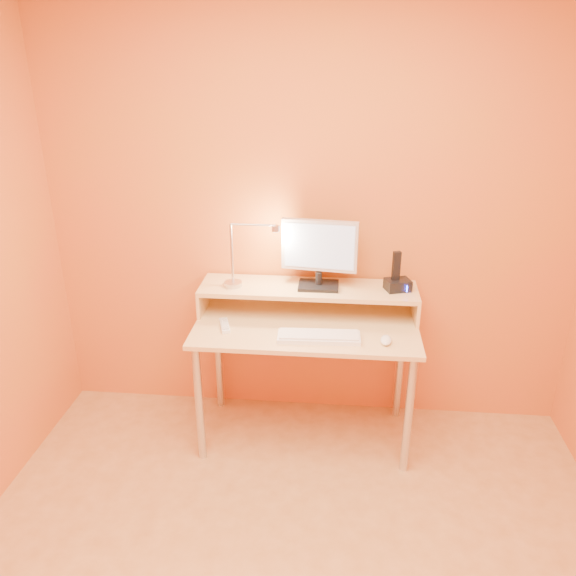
# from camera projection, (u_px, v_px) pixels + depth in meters

# --- Properties ---
(wall_back) EXTENTS (3.00, 0.04, 2.50)m
(wall_back) POSITION_uv_depth(u_px,v_px,m) (311.00, 213.00, 3.13)
(wall_back) COLOR #D55E30
(wall_back) RESTS_ON floor
(desk_leg_fl) EXTENTS (0.04, 0.04, 0.69)m
(desk_leg_fl) POSITION_uv_depth(u_px,v_px,m) (199.00, 404.00, 3.01)
(desk_leg_fl) COLOR silver
(desk_leg_fl) RESTS_ON floor
(desk_leg_fr) EXTENTS (0.04, 0.04, 0.69)m
(desk_leg_fr) POSITION_uv_depth(u_px,v_px,m) (408.00, 416.00, 2.91)
(desk_leg_fr) COLOR silver
(desk_leg_fr) RESTS_ON floor
(desk_leg_bl) EXTENTS (0.04, 0.04, 0.69)m
(desk_leg_bl) POSITION_uv_depth(u_px,v_px,m) (219.00, 357.00, 3.47)
(desk_leg_bl) COLOR silver
(desk_leg_bl) RESTS_ON floor
(desk_leg_br) EXTENTS (0.04, 0.04, 0.69)m
(desk_leg_br) POSITION_uv_depth(u_px,v_px,m) (400.00, 366.00, 3.37)
(desk_leg_br) COLOR silver
(desk_leg_br) RESTS_ON floor
(desk_lower) EXTENTS (1.20, 0.60, 0.02)m
(desk_lower) POSITION_uv_depth(u_px,v_px,m) (306.00, 327.00, 3.05)
(desk_lower) COLOR #E3BB83
(desk_lower) RESTS_ON floor
(shelf_riser_left) EXTENTS (0.02, 0.30, 0.14)m
(shelf_riser_left) POSITION_uv_depth(u_px,v_px,m) (204.00, 298.00, 3.21)
(shelf_riser_left) COLOR #E3BB83
(shelf_riser_left) RESTS_ON desk_lower
(shelf_riser_right) EXTENTS (0.02, 0.30, 0.14)m
(shelf_riser_right) POSITION_uv_depth(u_px,v_px,m) (415.00, 306.00, 3.11)
(shelf_riser_right) COLOR #E3BB83
(shelf_riser_right) RESTS_ON desk_lower
(desk_shelf) EXTENTS (1.20, 0.30, 0.02)m
(desk_shelf) POSITION_uv_depth(u_px,v_px,m) (308.00, 289.00, 3.13)
(desk_shelf) COLOR #E3BB83
(desk_shelf) RESTS_ON desk_lower
(monitor_foot) EXTENTS (0.22, 0.16, 0.02)m
(monitor_foot) POSITION_uv_depth(u_px,v_px,m) (319.00, 286.00, 3.11)
(monitor_foot) COLOR black
(monitor_foot) RESTS_ON desk_shelf
(monitor_neck) EXTENTS (0.04, 0.04, 0.07)m
(monitor_neck) POSITION_uv_depth(u_px,v_px,m) (319.00, 278.00, 3.10)
(monitor_neck) COLOR black
(monitor_neck) RESTS_ON monitor_foot
(monitor_panel) EXTENTS (0.41, 0.08, 0.28)m
(monitor_panel) POSITION_uv_depth(u_px,v_px,m) (319.00, 245.00, 3.03)
(monitor_panel) COLOR silver
(monitor_panel) RESTS_ON monitor_neck
(monitor_back) EXTENTS (0.37, 0.06, 0.24)m
(monitor_back) POSITION_uv_depth(u_px,v_px,m) (320.00, 244.00, 3.05)
(monitor_back) COLOR black
(monitor_back) RESTS_ON monitor_panel
(monitor_screen) EXTENTS (0.37, 0.05, 0.24)m
(monitor_screen) POSITION_uv_depth(u_px,v_px,m) (319.00, 247.00, 3.02)
(monitor_screen) COLOR #B3CDFA
(monitor_screen) RESTS_ON monitor_panel
(lamp_base) EXTENTS (0.10, 0.10, 0.02)m
(lamp_base) POSITION_uv_depth(u_px,v_px,m) (233.00, 284.00, 3.13)
(lamp_base) COLOR silver
(lamp_base) RESTS_ON desk_shelf
(lamp_post) EXTENTS (0.01, 0.01, 0.33)m
(lamp_post) POSITION_uv_depth(u_px,v_px,m) (232.00, 254.00, 3.06)
(lamp_post) COLOR silver
(lamp_post) RESTS_ON lamp_base
(lamp_arm) EXTENTS (0.24, 0.01, 0.01)m
(lamp_arm) POSITION_uv_depth(u_px,v_px,m) (253.00, 225.00, 2.98)
(lamp_arm) COLOR silver
(lamp_arm) RESTS_ON lamp_post
(lamp_head) EXTENTS (0.04, 0.04, 0.03)m
(lamp_head) POSITION_uv_depth(u_px,v_px,m) (276.00, 228.00, 2.98)
(lamp_head) COLOR silver
(lamp_head) RESTS_ON lamp_arm
(lamp_bulb) EXTENTS (0.03, 0.03, 0.00)m
(lamp_bulb) POSITION_uv_depth(u_px,v_px,m) (276.00, 231.00, 2.98)
(lamp_bulb) COLOR #FFEAC6
(lamp_bulb) RESTS_ON lamp_head
(phone_dock) EXTENTS (0.15, 0.14, 0.06)m
(phone_dock) POSITION_uv_depth(u_px,v_px,m) (398.00, 285.00, 3.07)
(phone_dock) COLOR black
(phone_dock) RESTS_ON desk_shelf
(phone_handset) EXTENTS (0.05, 0.04, 0.16)m
(phone_handset) POSITION_uv_depth(u_px,v_px,m) (396.00, 266.00, 3.03)
(phone_handset) COLOR black
(phone_handset) RESTS_ON phone_dock
(phone_led) EXTENTS (0.01, 0.00, 0.04)m
(phone_led) POSITION_uv_depth(u_px,v_px,m) (407.00, 289.00, 3.02)
(phone_led) COLOR #3648FF
(phone_led) RESTS_ON phone_dock
(keyboard) EXTENTS (0.43, 0.15, 0.02)m
(keyboard) POSITION_uv_depth(u_px,v_px,m) (319.00, 337.00, 2.89)
(keyboard) COLOR white
(keyboard) RESTS_ON desk_lower
(mouse) EXTENTS (0.07, 0.11, 0.03)m
(mouse) POSITION_uv_depth(u_px,v_px,m) (386.00, 340.00, 2.85)
(mouse) COLOR white
(mouse) RESTS_ON desk_lower
(remote_control) EXTENTS (0.09, 0.17, 0.02)m
(remote_control) POSITION_uv_depth(u_px,v_px,m) (225.00, 326.00, 3.02)
(remote_control) COLOR white
(remote_control) RESTS_ON desk_lower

